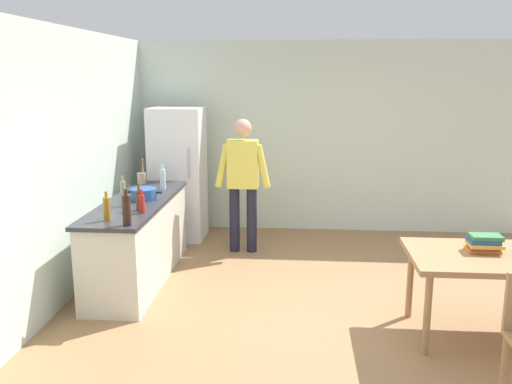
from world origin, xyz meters
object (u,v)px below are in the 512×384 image
bottle_vinegar_tall (123,193)px  bottle_oil_amber (107,209)px  bottle_beer_brown (139,200)px  utensil_jar (142,178)px  bottle_wine_dark (127,210)px  cooking_pot (144,194)px  bottle_water_clear (163,179)px  bottle_sauce_red (142,204)px  person (243,177)px  book_stack (484,243)px  refrigerator (178,174)px  dining_table (493,263)px

bottle_vinegar_tall → bottle_oil_amber: bearing=-87.2°
bottle_vinegar_tall → bottle_beer_brown: bottle_vinegar_tall is taller
utensil_jar → bottle_beer_brown: (0.36, -1.32, 0.03)m
utensil_jar → bottle_wine_dark: size_ratio=0.94×
cooking_pot → bottle_beer_brown: bearing=-79.0°
bottle_water_clear → bottle_oil_amber: size_ratio=1.07×
bottle_beer_brown → bottle_sauce_red: size_ratio=1.08×
bottle_wine_dark → bottle_beer_brown: bearing=95.0°
person → utensil_jar: size_ratio=5.31×
utensil_jar → book_stack: (3.54, -1.91, -0.15)m
bottle_oil_amber → bottle_wine_dark: bearing=-31.5°
bottle_wine_dark → bottle_oil_amber: bottle_wine_dark is taller
bottle_oil_amber → bottle_water_clear: bearing=83.1°
refrigerator → person: bearing=-30.2°
book_stack → bottle_sauce_red: bearing=171.1°
refrigerator → bottle_vinegar_tall: (-0.15, -1.87, 0.14)m
dining_table → bottle_wine_dark: bearing=177.9°
bottle_wine_dark → bottle_beer_brown: bottle_wine_dark is taller
book_stack → person: bearing=137.8°
person → bottle_beer_brown: bearing=-120.8°
cooking_pot → book_stack: 3.45m
bottle_wine_dark → bottle_oil_amber: 0.28m
bottle_beer_brown → bottle_oil_amber: 0.44m
bottle_oil_amber → bottle_sauce_red: size_ratio=1.17×
utensil_jar → bottle_sauce_red: (0.41, -1.42, 0.02)m
bottle_sauce_red → bottle_wine_dark: bearing=-91.0°
utensil_jar → bottle_sauce_red: 1.48m
refrigerator → bottle_vinegar_tall: bearing=-94.7°
person → book_stack: 3.09m
bottle_vinegar_tall → bottle_sauce_red: 0.38m
dining_table → bottle_sauce_red: 3.25m
utensil_jar → bottle_vinegar_tall: same height
bottle_oil_amber → person: bearing=60.3°
person → dining_table: person is taller
bottle_wine_dark → bottle_vinegar_tall: bottle_wine_dark is taller
cooking_pot → bottle_vinegar_tall: bearing=-110.3°
person → bottle_sauce_red: person is taller
person → dining_table: 3.20m
utensil_jar → bottle_water_clear: (0.34, -0.30, 0.05)m
bottle_sauce_red → book_stack: 3.16m
bottle_beer_brown → book_stack: bearing=-10.5°
utensil_jar → dining_table: bearing=-28.8°
person → bottle_wine_dark: person is taller
bottle_water_clear → bottle_vinegar_tall: size_ratio=0.94×
dining_table → bottle_wine_dark: size_ratio=4.12×
utensil_jar → bottle_oil_amber: 1.73m
bottle_wine_dark → utensil_jar: bearing=102.3°
refrigerator → bottle_beer_brown: size_ratio=6.92×
cooking_pot → book_stack: (3.27, -1.08, -0.14)m
bottle_water_clear → bottle_vinegar_tall: bottle_vinegar_tall is taller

